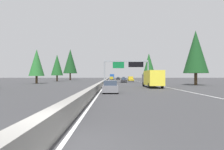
{
  "coord_description": "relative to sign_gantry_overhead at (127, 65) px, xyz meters",
  "views": [
    {
      "loc": [
        -5.65,
        -1.7,
        2.02
      ],
      "look_at": [
        58.05,
        -1.85,
        2.33
      ],
      "focal_mm": 32.0,
      "sensor_mm": 36.0,
      "label": 1
    }
  ],
  "objects": [
    {
      "name": "sedan_near_center",
      "position": [
        -31.99,
        4.48,
        -4.5
      ],
      "size": [
        4.4,
        1.8,
        1.47
      ],
      "color": "slate",
      "rests_on": "ground"
    },
    {
      "name": "minivan_near_right",
      "position": [
        53.21,
        4.35,
        -4.23
      ],
      "size": [
        5.0,
        1.95,
        1.69
      ],
      "color": "#AD931E",
      "rests_on": "ground"
    },
    {
      "name": "sedan_distant_b",
      "position": [
        65.94,
        -3.02,
        -4.5
      ],
      "size": [
        4.4,
        1.8,
        1.47
      ],
      "color": "black",
      "rests_on": "ground"
    },
    {
      "name": "sedan_mid_right",
      "position": [
        52.16,
        0.8,
        -4.5
      ],
      "size": [
        4.4,
        1.8,
        1.47
      ],
      "color": "black",
      "rests_on": "ground"
    },
    {
      "name": "conifer_right_near",
      "position": [
        -12.31,
        -14.23,
        2.17
      ],
      "size": [
        5.32,
        5.32,
        12.09
      ],
      "color": "#4C3823",
      "rests_on": "ground"
    },
    {
      "name": "conifer_left_mid",
      "position": [
        19.02,
        24.9,
        0.98
      ],
      "size": [
        4.46,
        4.46,
        10.14
      ],
      "color": "#4C3823",
      "rests_on": "ground"
    },
    {
      "name": "box_truck_far_right",
      "position": [
        -21.12,
        -2.86,
        -3.57
      ],
      "size": [
        8.5,
        2.4,
        2.95
      ],
      "color": "gold",
      "rests_on": "ground"
    },
    {
      "name": "conifer_left_near",
      "position": [
        -2.85,
        24.39,
        0.41
      ],
      "size": [
        4.05,
        4.05,
        9.2
      ],
      "color": "#4C3823",
      "rests_on": "ground"
    },
    {
      "name": "sedan_far_left",
      "position": [
        6.34,
        0.53,
        -4.5
      ],
      "size": [
        4.4,
        1.8,
        1.47
      ],
      "color": "slate",
      "rests_on": "ground"
    },
    {
      "name": "sign_gantry_overhead",
      "position": [
        0.0,
        0.0,
        0.0
      ],
      "size": [
        0.5,
        12.68,
        6.51
      ],
      "color": "gray",
      "rests_on": "ground"
    },
    {
      "name": "shoulder_stripe_median",
      "position": [
        19.47,
        5.78,
        -5.17
      ],
      "size": [
        160.0,
        0.16,
        0.01
      ],
      "primitive_type": "cube",
      "color": "silver",
      "rests_on": "ground"
    },
    {
      "name": "conifer_right_mid",
      "position": [
        17.09,
        -9.43,
        1.12
      ],
      "size": [
        4.56,
        4.56,
        10.37
      ],
      "color": "#4C3823",
      "rests_on": "ground"
    },
    {
      "name": "ground_plane",
      "position": [
        9.47,
        6.03,
        -5.18
      ],
      "size": [
        320.0,
        320.0,
        0.0
      ],
      "primitive_type": "plane",
      "color": "#38383A"
    },
    {
      "name": "pickup_far_center",
      "position": [
        21.04,
        -3.07,
        -4.26
      ],
      "size": [
        5.6,
        2.0,
        1.86
      ],
      "color": "#AD931E",
      "rests_on": "ground"
    },
    {
      "name": "median_barrier",
      "position": [
        29.47,
        6.33,
        -4.73
      ],
      "size": [
        180.0,
        0.56,
        0.9
      ],
      "primitive_type": "cube",
      "color": "gray",
      "rests_on": "ground"
    },
    {
      "name": "bus_mid_left",
      "position": [
        66.9,
        4.06,
        -3.46
      ],
      "size": [
        11.5,
        2.55,
        3.1
      ],
      "color": "#1E4793",
      "rests_on": "ground"
    },
    {
      "name": "shoulder_stripe_right",
      "position": [
        19.47,
        -5.49,
        -5.17
      ],
      "size": [
        160.0,
        0.16,
        0.01
      ],
      "primitive_type": "cube",
      "color": "silver",
      "rests_on": "ground"
    },
    {
      "name": "conifer_left_far",
      "position": [
        41.22,
        24.53,
        4.04
      ],
      "size": [
        6.67,
        6.67,
        15.16
      ],
      "color": "#4C3823",
      "rests_on": "ground"
    }
  ]
}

